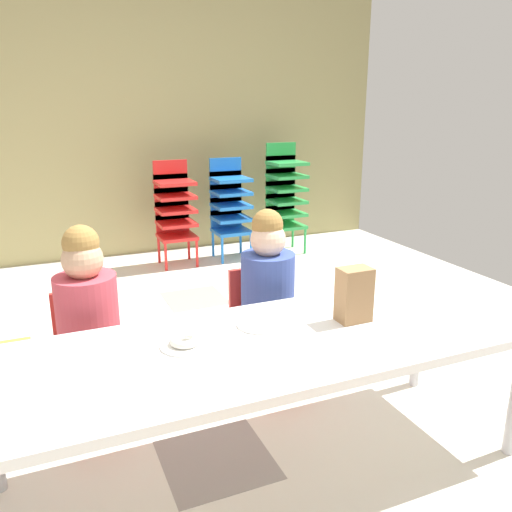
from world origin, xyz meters
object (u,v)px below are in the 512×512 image
object	(u,v)px
seated_child_near_camera	(87,310)
kid_chair_blue_stack	(230,203)
kid_chair_green_stack	(285,193)
donut_powdered_on_plate	(185,340)
seated_child_middle_seat	(267,284)
paper_plate_near_edge	(185,345)
craft_table	(268,351)
kid_chair_red_stack	(175,207)
paper_plate_center_table	(260,325)
paper_bag_brown	(354,295)

from	to	relation	value
seated_child_near_camera	kid_chair_blue_stack	distance (m)	2.71
kid_chair_green_stack	donut_powdered_on_plate	size ratio (longest dim) A/B	9.53
seated_child_middle_seat	paper_plate_near_edge	bearing A→B (deg)	-137.39
craft_table	kid_chair_blue_stack	xyz separation A→B (m)	(0.91, 2.85, -0.00)
seated_child_middle_seat	kid_chair_red_stack	world-z (taller)	seated_child_middle_seat
craft_table	paper_plate_center_table	distance (m)	0.15
seated_child_near_camera	kid_chair_blue_stack	xyz separation A→B (m)	(1.49, 2.27, -0.04)
kid_chair_blue_stack	paper_plate_near_edge	distance (m)	3.03
craft_table	seated_child_near_camera	size ratio (longest dim) A/B	2.29
seated_child_middle_seat	paper_bag_brown	size ratio (longest dim) A/B	4.17
paper_bag_brown	donut_powdered_on_plate	world-z (taller)	paper_bag_brown
kid_chair_blue_stack	kid_chair_green_stack	distance (m)	0.57
seated_child_near_camera	paper_bag_brown	world-z (taller)	seated_child_near_camera
seated_child_near_camera	kid_chair_blue_stack	size ratio (longest dim) A/B	1.00
kid_chair_red_stack	paper_bag_brown	distance (m)	2.82
seated_child_near_camera	paper_plate_center_table	distance (m)	0.75
kid_chair_blue_stack	seated_child_near_camera	bearing A→B (deg)	-123.29
kid_chair_blue_stack	paper_plate_near_edge	world-z (taller)	kid_chair_blue_stack
kid_chair_red_stack	donut_powdered_on_plate	bearing A→B (deg)	-103.88
kid_chair_red_stack	kid_chair_blue_stack	world-z (taller)	same
seated_child_middle_seat	paper_bag_brown	xyz separation A→B (m)	(0.13, -0.55, 0.12)
seated_child_near_camera	paper_bag_brown	xyz separation A→B (m)	(0.97, -0.55, 0.12)
seated_child_near_camera	kid_chair_green_stack	world-z (taller)	kid_chair_green_stack
paper_plate_near_edge	donut_powdered_on_plate	distance (m)	0.02
kid_chair_red_stack	donut_powdered_on_plate	size ratio (longest dim) A/B	8.43
donut_powdered_on_plate	kid_chair_green_stack	bearing A→B (deg)	57.53
seated_child_near_camera	donut_powdered_on_plate	world-z (taller)	seated_child_near_camera
craft_table	paper_plate_near_edge	xyz separation A→B (m)	(-0.29, 0.08, 0.05)
kid_chair_green_stack	kid_chair_red_stack	bearing A→B (deg)	-179.99
craft_table	donut_powdered_on_plate	distance (m)	0.31
craft_table	kid_chair_red_stack	distance (m)	2.88
craft_table	paper_bag_brown	size ratio (longest dim) A/B	9.53
paper_bag_brown	seated_child_near_camera	bearing A→B (deg)	150.37
craft_table	paper_bag_brown	xyz separation A→B (m)	(0.39, 0.04, 0.15)
kid_chair_green_stack	donut_powdered_on_plate	xyz separation A→B (m)	(-1.77, -2.78, 0.01)
seated_child_middle_seat	paper_plate_center_table	xyz separation A→B (m)	(-0.23, -0.45, 0.01)
craft_table	paper_plate_center_table	xyz separation A→B (m)	(0.03, 0.14, 0.05)
kid_chair_green_stack	paper_plate_near_edge	xyz separation A→B (m)	(-1.77, -2.78, -0.01)
kid_chair_green_stack	paper_plate_center_table	distance (m)	3.08
kid_chair_red_stack	paper_plate_center_table	size ratio (longest dim) A/B	5.11
paper_plate_center_table	donut_powdered_on_plate	size ratio (longest dim) A/B	1.65
kid_chair_red_stack	paper_plate_center_table	distance (m)	2.74
craft_table	donut_powdered_on_plate	bearing A→B (deg)	165.34
craft_table	kid_chair_red_stack	world-z (taller)	kid_chair_red_stack
kid_chair_red_stack	seated_child_middle_seat	bearing A→B (deg)	-93.34
seated_child_middle_seat	paper_plate_near_edge	xyz separation A→B (m)	(-0.55, -0.51, 0.01)
seated_child_near_camera	seated_child_middle_seat	xyz separation A→B (m)	(0.84, 0.00, 0.00)
seated_child_near_camera	kid_chair_red_stack	xyz separation A→B (m)	(0.97, 2.27, -0.04)
kid_chair_red_stack	kid_chair_blue_stack	distance (m)	0.52
kid_chair_green_stack	paper_plate_near_edge	distance (m)	3.29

